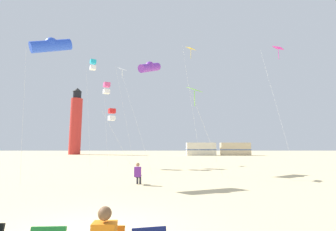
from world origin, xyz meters
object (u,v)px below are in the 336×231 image
kite_diamond_gold (191,54)px  kite_tube_violet (150,67)px  kite_box_rainbow (107,88)px  kite_diamond_white (122,73)px  kite_diamond_lime (195,92)px  kite_flyer_standing (138,173)px  rv_van_tan (235,149)px  kite_diamond_magenta (278,53)px  kite_box_cyan (93,65)px  kite_tube_blue (51,45)px  rv_van_cream (201,149)px  kite_box_scarlet (112,115)px  lighthouse_distant (76,123)px

kite_diamond_gold → kite_tube_violet: size_ratio=1.40×
kite_box_rainbow → kite_diamond_white: bearing=83.7°
kite_diamond_lime → kite_box_rainbow: bearing=138.7°
kite_flyer_standing → rv_van_tan: rv_van_tan is taller
kite_diamond_white → kite_diamond_magenta: kite_diamond_magenta is taller
kite_diamond_white → kite_box_rainbow: bearing=-96.3°
kite_diamond_white → kite_diamond_magenta: size_ratio=0.99×
kite_diamond_gold → kite_tube_violet: (-4.24, -5.87, -3.60)m
kite_flyer_standing → kite_box_cyan: size_ratio=0.10×
kite_diamond_white → kite_tube_violet: kite_diamond_white is taller
kite_box_rainbow → rv_van_tan: size_ratio=1.29×
kite_tube_blue → kite_box_cyan: 11.78m
kite_diamond_white → rv_van_cream: 29.07m
rv_van_cream → kite_tube_violet: bearing=-106.9°
kite_diamond_gold → kite_diamond_lime: (-0.75, -9.27, -6.62)m
kite_box_scarlet → rv_van_tan: (20.60, 30.03, -3.67)m
kite_tube_violet → kite_box_scarlet: 6.11m
kite_diamond_white → kite_diamond_magenta: (16.65, -6.39, 0.07)m
kite_flyer_standing → kite_tube_blue: kite_tube_blue is taller
rv_van_cream → kite_diamond_magenta: bearing=-84.9°
kite_tube_blue → rv_van_tan: size_ratio=1.39×
rv_van_tan → kite_diamond_magenta: bearing=-94.9°
kite_diamond_magenta → rv_van_tan: 32.16m
kite_tube_violet → kite_tube_blue: 8.04m
kite_diamond_lime → rv_van_cream: kite_diamond_lime is taller
kite_tube_blue → kite_box_cyan: bearing=95.0°
kite_box_rainbow → rv_van_tan: bearing=53.7°
rv_van_cream → kite_box_cyan: bearing=-122.0°
kite_diamond_gold → kite_box_cyan: (-11.10, 0.05, -1.32)m
kite_diamond_gold → kite_tube_blue: bearing=-131.6°
kite_diamond_lime → kite_tube_blue: bearing=-167.4°
kite_flyer_standing → kite_diamond_magenta: kite_diamond_magenta is taller
kite_tube_violet → kite_diamond_lime: size_ratio=1.53×
kite_diamond_white → kite_tube_violet: (4.07, -8.96, -2.30)m
kite_box_scarlet → rv_van_cream: size_ratio=0.87×
lighthouse_distant → kite_diamond_white: bearing=-60.3°
kite_diamond_gold → kite_diamond_lime: kite_diamond_gold is taller
kite_diamond_magenta → rv_van_cream: (-3.43, 30.37, -9.83)m
kite_box_rainbow → rv_van_cream: (13.80, 29.20, -6.51)m
kite_box_rainbow → kite_diamond_lime: kite_box_rainbow is taller
kite_diamond_lime → kite_box_cyan: 14.91m
kite_diamond_gold → rv_van_cream: (4.91, 27.08, -11.07)m
kite_diamond_gold → kite_box_rainbow: (-8.89, -2.12, -4.56)m
kite_diamond_magenta → rv_van_cream: bearing=96.4°
rv_van_cream → kite_diamond_white: bearing=-120.3°
kite_diamond_white → kite_box_scarlet: bearing=-87.7°
kite_flyer_standing → kite_box_rainbow: kite_box_rainbow is taller
kite_tube_blue → kite_diamond_magenta: bearing=23.6°
kite_diamond_white → kite_box_rainbow: kite_diamond_white is taller
kite_flyer_standing → lighthouse_distant: (-21.18, 45.95, 7.22)m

